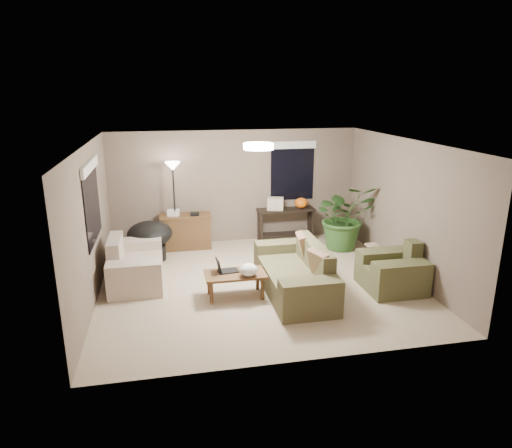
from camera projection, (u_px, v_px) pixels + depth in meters
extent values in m
plane|color=#C2AB90|center=(258.00, 283.00, 8.18)|extent=(5.50, 5.50, 0.00)
plane|color=white|center=(258.00, 143.00, 7.47)|extent=(5.50, 5.50, 0.00)
plane|color=#6E5E51|center=(236.00, 187.00, 10.17)|extent=(5.50, 0.00, 5.50)
plane|color=#6E5E51|center=(300.00, 271.00, 5.47)|extent=(5.50, 0.00, 5.50)
plane|color=#6E5E51|center=(90.00, 225.00, 7.30)|extent=(0.00, 5.00, 5.00)
plane|color=#6E5E51|center=(405.00, 208.00, 8.34)|extent=(0.00, 5.00, 5.00)
cube|color=brown|center=(293.00, 280.00, 7.78)|extent=(0.95, 1.48, 0.42)
cube|color=#4D492E|center=(315.00, 255.00, 7.73)|extent=(0.22, 1.48, 0.43)
cube|color=#4E492E|center=(310.00, 299.00, 6.89)|extent=(0.95, 0.36, 0.60)
cube|color=#46432A|center=(280.00, 257.00, 8.62)|extent=(0.95, 0.36, 0.60)
cube|color=#8C7251|center=(320.00, 264.00, 7.29)|extent=(0.35, 0.50, 0.47)
cube|color=#8C7251|center=(303.00, 246.00, 8.14)|extent=(0.29, 0.47, 0.47)
cube|color=#BCB2A0|center=(137.00, 271.00, 8.20)|extent=(0.90, 0.88, 0.42)
cube|color=beige|center=(115.00, 250.00, 8.01)|extent=(0.22, 0.88, 0.43)
cube|color=beige|center=(135.00, 279.00, 7.59)|extent=(0.90, 0.36, 0.60)
cube|color=beige|center=(138.00, 254.00, 8.75)|extent=(0.90, 0.36, 0.60)
cube|color=#4F5030|center=(391.00, 277.00, 7.90)|extent=(0.95, 0.28, 0.42)
cube|color=#49492C|center=(413.00, 253.00, 7.85)|extent=(0.22, 0.28, 0.43)
cube|color=brown|center=(401.00, 280.00, 7.58)|extent=(0.95, 0.36, 0.60)
cube|color=#4E4F2F|center=(383.00, 266.00, 8.18)|extent=(0.95, 0.36, 0.60)
cube|color=brown|center=(235.00, 274.00, 7.54)|extent=(1.00, 0.55, 0.04)
cylinder|color=brown|center=(211.00, 293.00, 7.34)|extent=(0.06, 0.06, 0.38)
cylinder|color=brown|center=(262.00, 289.00, 7.49)|extent=(0.06, 0.06, 0.38)
cylinder|color=brown|center=(209.00, 283.00, 7.71)|extent=(0.06, 0.06, 0.38)
cylinder|color=brown|center=(258.00, 279.00, 7.87)|extent=(0.06, 0.06, 0.38)
cube|color=black|center=(228.00, 271.00, 7.61)|extent=(0.36, 0.27, 0.02)
cube|color=black|center=(219.00, 265.00, 7.55)|extent=(0.09, 0.24, 0.22)
ellipsoid|color=white|center=(249.00, 270.00, 7.41)|extent=(0.35, 0.32, 0.21)
cube|color=brown|center=(186.00, 232.00, 9.90)|extent=(1.05, 0.45, 0.71)
cube|color=brown|center=(185.00, 216.00, 9.80)|extent=(1.10, 0.50, 0.04)
cube|color=silver|center=(173.00, 213.00, 9.73)|extent=(0.27, 0.23, 0.12)
cube|color=black|center=(195.00, 214.00, 9.78)|extent=(0.21, 0.24, 0.04)
cube|color=black|center=(286.00, 210.00, 10.28)|extent=(1.30, 0.40, 0.04)
cube|color=black|center=(260.00, 227.00, 10.28)|extent=(0.05, 0.38, 0.71)
cube|color=black|center=(311.00, 224.00, 10.50)|extent=(0.05, 0.38, 0.71)
cube|color=black|center=(286.00, 234.00, 10.45)|extent=(1.25, 0.36, 0.03)
ellipsoid|color=orange|center=(301.00, 203.00, 10.31)|extent=(0.32, 0.32, 0.24)
cube|color=beige|center=(275.00, 204.00, 10.19)|extent=(0.41, 0.35, 0.26)
cylinder|color=black|center=(151.00, 253.00, 9.27)|extent=(0.60, 0.60, 0.30)
ellipsoid|color=black|center=(150.00, 234.00, 9.16)|extent=(1.01, 1.01, 0.50)
cylinder|color=black|center=(177.00, 249.00, 9.88)|extent=(0.28, 0.28, 0.02)
cylinder|color=black|center=(175.00, 210.00, 9.63)|extent=(0.04, 0.04, 1.78)
cone|color=white|center=(173.00, 166.00, 9.36)|extent=(0.32, 0.32, 0.18)
cylinder|color=white|center=(258.00, 146.00, 7.49)|extent=(0.50, 0.50, 0.10)
imported|color=#2D5923|center=(344.00, 223.00, 9.85)|extent=(1.29, 1.43, 1.12)
cube|color=tan|center=(370.00, 268.00, 8.81)|extent=(0.32, 0.32, 0.03)
cylinder|color=tan|center=(371.00, 257.00, 8.75)|extent=(0.12, 0.12, 0.44)
cube|color=tan|center=(372.00, 245.00, 8.68)|extent=(0.22, 0.22, 0.03)
cube|color=black|center=(92.00, 203.00, 7.50)|extent=(0.01, 1.50, 1.30)
cube|color=white|center=(90.00, 166.00, 7.34)|extent=(0.05, 1.56, 0.16)
cube|color=black|center=(292.00, 172.00, 10.32)|extent=(1.00, 0.01, 1.30)
cube|color=white|center=(293.00, 145.00, 10.13)|extent=(1.06, 0.05, 0.16)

